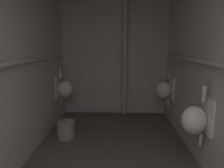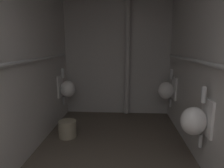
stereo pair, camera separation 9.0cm
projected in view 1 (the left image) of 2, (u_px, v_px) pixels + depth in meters
The scene contains 10 objects.
wall_left at pixel (8, 69), 2.30m from camera, with size 0.06×4.54×2.56m, color beige.
wall_right at pixel (218, 70), 2.23m from camera, with size 0.06×4.54×2.56m, color beige.
wall_back at pixel (115, 57), 4.46m from camera, with size 2.44×0.06×2.56m, color beige.
urinal_left_mid at pixel (64, 89), 4.06m from camera, with size 0.32×0.30×0.76m.
urinal_right_mid at pixel (196, 119), 2.40m from camera, with size 0.32×0.30×0.76m.
urinal_right_far at pixel (165, 90), 3.98m from camera, with size 0.32×0.30×0.76m.
supply_pipe_left at pixel (15, 63), 2.29m from camera, with size 0.06×3.82×0.06m.
supply_pipe_right at pixel (210, 64), 2.21m from camera, with size 0.06×3.79×0.06m.
standpipe_back_wall at pixel (125, 58), 4.34m from camera, with size 0.11×0.11×2.51m, color beige.
waste_bin at pixel (66, 130), 3.39m from camera, with size 0.30×0.30×0.28m, color #9E937A.
Camera 1 is at (0.08, -0.04, 1.56)m, focal length 32.12 mm.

